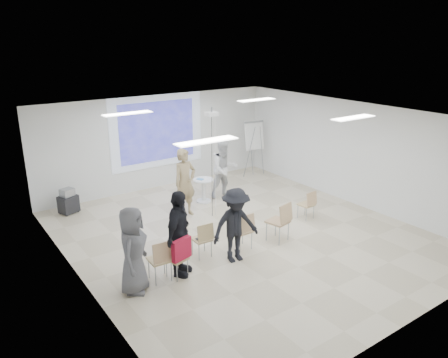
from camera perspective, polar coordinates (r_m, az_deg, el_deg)
floor at (r=11.10m, az=2.40°, el=-7.46°), size 8.00×9.00×0.10m
ceiling at (r=10.14m, az=2.63°, el=8.52°), size 8.00×9.00×0.10m
wall_back at (r=14.25m, az=-8.74°, el=4.84°), size 8.00×0.10×3.00m
wall_left at (r=8.80m, az=-18.98°, el=-4.58°), size 0.10×9.00×3.00m
wall_right at (r=13.29m, az=16.53°, el=3.30°), size 0.10×9.00×3.00m
projection_halo at (r=14.12m, az=-8.69°, el=6.18°), size 3.20×0.01×2.30m
projection_image at (r=14.11m, az=-8.66°, el=6.17°), size 2.60×0.01×1.90m
pedestal_table at (r=13.00m, az=-2.69°, el=-1.31°), size 0.77×0.77×0.74m
player_left at (r=11.86m, az=-5.14°, el=0.08°), size 0.84×0.62×2.15m
player_right at (r=13.21m, az=0.07°, el=1.71°), size 1.05×0.88×1.99m
controller_left at (r=12.05m, az=-5.04°, el=2.09°), size 0.05×0.12×0.04m
controller_right at (r=13.22m, az=-1.20°, el=3.28°), size 0.05×0.12×0.04m
chair_far_left at (r=8.95m, az=-8.24°, el=-10.11°), size 0.45×0.48×0.92m
chair_left_mid at (r=9.07m, az=-5.89°, el=-10.04°), size 0.47×0.49×0.81m
chair_left_inner at (r=9.80m, az=-2.74°, el=-7.59°), size 0.41×0.44×0.84m
chair_center at (r=10.10m, az=2.57°, el=-6.48°), size 0.43×0.46×0.91m
chair_right_inner at (r=10.55m, az=7.45°, el=-5.20°), size 0.57×0.60×1.00m
chair_right_far at (r=11.98m, az=10.95°, el=-3.06°), size 0.40×0.43×0.80m
red_jacket at (r=8.83m, az=-5.56°, el=-9.11°), size 0.47×0.22×0.44m
laptop at (r=9.89m, az=-3.01°, el=-7.63°), size 0.32×0.24×0.02m
audience_left at (r=8.93m, az=-5.95°, el=-6.37°), size 1.41×1.37×2.11m
audience_mid at (r=9.47m, az=1.52°, el=-5.44°), size 1.31×0.81×1.91m
audience_outer at (r=8.55m, az=-11.86°, el=-8.48°), size 1.10×1.13×1.95m
flipchart_easel at (r=15.24m, az=3.96°, el=5.64°), size 0.84×0.64×1.95m
av_cart at (r=12.97m, az=-19.68°, el=-2.83°), size 0.58×0.52×0.72m
ceiling_projector at (r=11.45m, az=-1.60°, el=7.84°), size 0.30×0.25×3.00m
fluor_panel_nw at (r=10.87m, az=-12.49°, el=8.35°), size 1.20×0.30×0.02m
fluor_panel_ne at (r=12.93m, az=4.26°, el=10.27°), size 1.20×0.30×0.02m
fluor_panel_sw at (r=7.82m, az=-2.30°, el=4.97°), size 1.20×0.30×0.02m
fluor_panel_se at (r=10.49m, az=16.53°, el=7.68°), size 1.20×0.30×0.02m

